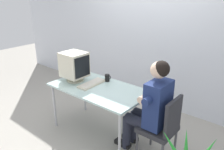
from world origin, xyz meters
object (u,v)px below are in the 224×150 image
(desk, at_px, (99,91))
(office_chair, at_px, (163,126))
(crt_monitor, at_px, (74,65))
(desk_mug, at_px, (107,78))
(person_seated, at_px, (151,106))
(keyboard, at_px, (92,84))

(desk, height_order, office_chair, office_chair)
(crt_monitor, distance_m, desk_mug, 0.53)
(crt_monitor, bearing_deg, desk, 5.24)
(person_seated, relative_size, desk_mug, 12.12)
(crt_monitor, xyz_separation_m, person_seated, (1.28, 0.09, -0.28))
(office_chair, bearing_deg, person_seated, 180.00)
(desk, relative_size, office_chair, 1.58)
(person_seated, xyz_separation_m, desk_mug, (-0.89, 0.22, 0.08))
(desk, distance_m, crt_monitor, 0.54)
(office_chair, relative_size, person_seated, 0.68)
(desk_mug, bearing_deg, keyboard, -109.95)
(crt_monitor, bearing_deg, office_chair, 3.33)
(crt_monitor, bearing_deg, keyboard, 10.33)
(office_chair, distance_m, desk_mug, 1.13)
(person_seated, bearing_deg, desk, -176.97)
(office_chair, relative_size, desk_mug, 8.22)
(crt_monitor, distance_m, keyboard, 0.39)
(keyboard, relative_size, office_chair, 0.52)
(desk, relative_size, crt_monitor, 3.15)
(desk, bearing_deg, keyboard, 174.58)
(office_chair, bearing_deg, keyboard, -178.51)
(person_seated, bearing_deg, crt_monitor, -176.20)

